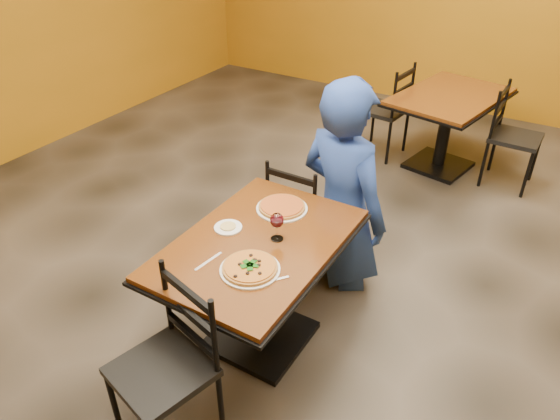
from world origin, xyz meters
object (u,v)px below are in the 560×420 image
Objects in this scene: chair_main_near at (161,373)px; pizza_main at (250,267)px; table_second at (447,114)px; chair_second_right at (516,138)px; wine_glass at (277,225)px; chair_main_far at (303,212)px; plate_far at (282,209)px; pizza_far at (282,206)px; plate_main at (250,270)px; chair_second_left at (383,110)px; table_main at (259,269)px; side_plate at (228,228)px; diner at (344,185)px.

pizza_main is at bearing 90.63° from chair_main_near.
table_second is 1.45× the size of chair_second_right.
chair_main_near is 5.12× the size of wine_glass.
chair_main_far reaches higher than plate_far.
chair_main_far is at bearing 153.93° from chair_second_right.
chair_second_right reaches higher than pizza_far.
pizza_main is (0.00, 0.00, 0.02)m from plate_main.
plate_far is at bearing 13.37° from chair_second_left.
table_main is at bearing 101.37° from chair_main_far.
chair_main_near is 0.95m from wine_glass.
chair_second_right is 5.75× the size of side_plate.
plate_far is (-0.33, -2.49, 0.20)m from table_second.
table_main is 3.97× the size of plate_main.
table_main is at bearing 97.03° from diner.
pizza_main is 0.60m from plate_far.
side_plate is at bearing 141.95° from pizza_main.
side_plate is 0.89× the size of wine_glass.
table_second is 4.30× the size of plate_far.
diner is 0.78m from wine_glass.
plate_main reaches higher than table_main.
pizza_main is 0.92× the size of plate_far.
table_main is at bearing 163.81° from chair_second_right.
table_second is at bearing 82.48° from pizza_far.
chair_second_left is 3.12m from plate_main.
chair_main_near is at bearing 94.64° from chair_main_far.
plate_far is 1.11× the size of pizza_far.
plate_main is at bearing 166.85° from chair_second_right.
diner is at bearing 98.95° from chair_main_near.
plate_far is at bearing 105.20° from pizza_main.
chair_main_far is 1.12m from pizza_main.
diner is 1.07m from pizza_main.
pizza_main is (0.26, -1.04, 0.33)m from chair_main_far.
wine_glass is (0.13, -0.28, 0.08)m from plate_far.
diner reaches higher than wine_glass.
side_plate is at bearing 159.87° from chair_second_right.
table_main is 0.29m from side_plate.
diner reaches higher than table_second.
table_second is 4.30× the size of plate_main.
pizza_far is at bearing 85.37° from diner.
diner is 0.53m from pizza_far.
table_second is (0.27, 2.84, -0.00)m from table_main.
pizza_main is 1.77× the size of side_plate.
chair_main_far is 2.29m from chair_second_right.
pizza_far is at bearing 105.20° from plate_main.
chair_main_near reaches higher than pizza_main.
chair_main_far is (-0.12, 1.59, -0.02)m from chair_main_near.
table_main is 0.92× the size of table_second.
chair_second_left is 3.03× the size of plate_main.
wine_glass is at bearing 94.49° from pizza_main.
diner is at bearing 69.71° from plate_far.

